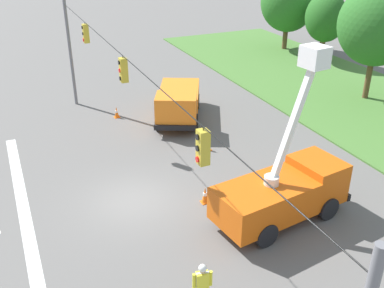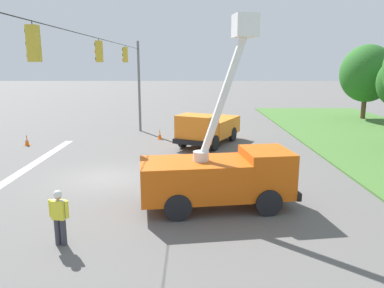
{
  "view_description": "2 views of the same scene",
  "coord_description": "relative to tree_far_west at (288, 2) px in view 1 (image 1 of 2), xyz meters",
  "views": [
    {
      "loc": [
        16.46,
        -4.44,
        11.25
      ],
      "look_at": [
        -1.29,
        3.45,
        1.55
      ],
      "focal_mm": 42.0,
      "sensor_mm": 36.0,
      "label": 1
    },
    {
      "loc": [
        17.53,
        4.22,
        5.52
      ],
      "look_at": [
        -0.66,
        4.26,
        1.56
      ],
      "focal_mm": 35.0,
      "sensor_mm": 36.0,
      "label": 2
    }
  ],
  "objects": [
    {
      "name": "road_worker",
      "position": [
        26.21,
        -21.09,
        -3.49
      ],
      "size": [
        0.31,
        0.64,
        1.77
      ],
      "color": "#383842",
      "rests_on": "ground"
    },
    {
      "name": "tree_west",
      "position": [
        5.05,
        0.34,
        -0.62
      ],
      "size": [
        3.77,
        3.27,
        5.96
      ],
      "color": "brown",
      "rests_on": "ground"
    },
    {
      "name": "utility_truck_bucket_lift",
      "position": [
        23.13,
        -15.97,
        -3.08
      ],
      "size": [
        3.05,
        6.14,
        7.21
      ],
      "color": "#D6560F",
      "rests_on": "ground"
    },
    {
      "name": "traffic_cone_foreground_left",
      "position": [
        20.77,
        -18.41,
        -4.11
      ],
      "size": [
        0.36,
        0.36,
        0.76
      ],
      "color": "orange",
      "rests_on": "ground"
    },
    {
      "name": "signal_gantry",
      "position": [
        19.36,
        -21.29,
        -0.06
      ],
      "size": [
        26.2,
        0.33,
        7.2
      ],
      "color": "slate",
      "rests_on": "ground"
    },
    {
      "name": "tree_centre",
      "position": [
        13.63,
        -2.56,
        0.67
      ],
      "size": [
        5.27,
        5.11,
        7.88
      ],
      "color": "brown",
      "rests_on": "ground"
    },
    {
      "name": "utility_truck_support_near",
      "position": [
        11.67,
        -15.92,
        -3.33
      ],
      "size": [
        6.46,
        4.83,
        2.26
      ],
      "color": "orange",
      "rests_on": "ground"
    },
    {
      "name": "traffic_cone_mid_right",
      "position": [
        9.79,
        -19.39,
        -4.14
      ],
      "size": [
        0.36,
        0.36,
        0.71
      ],
      "color": "orange",
      "rests_on": "ground"
    },
    {
      "name": "traffic_cone_near_bucket",
      "position": [
        16.24,
        -16.06,
        -4.19
      ],
      "size": [
        0.36,
        0.36,
        0.64
      ],
      "color": "orange",
      "rests_on": "ground"
    },
    {
      "name": "ground_plane",
      "position": [
        19.36,
        -21.28,
        -4.49
      ],
      "size": [
        200.0,
        200.0,
        0.0
      ],
      "primitive_type": "plane",
      "color": "#605E5B"
    },
    {
      "name": "tree_far_west",
      "position": [
        0.0,
        0.0,
        0.0
      ],
      "size": [
        5.37,
        5.01,
        7.26
      ],
      "color": "brown",
      "rests_on": "ground"
    }
  ]
}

